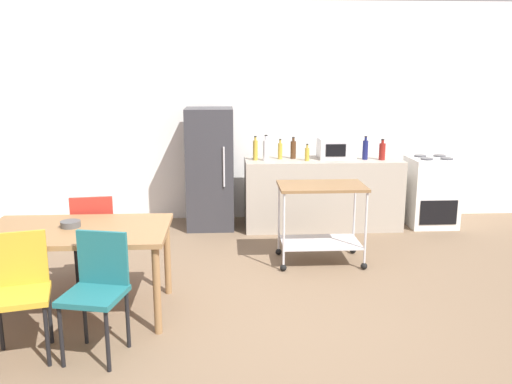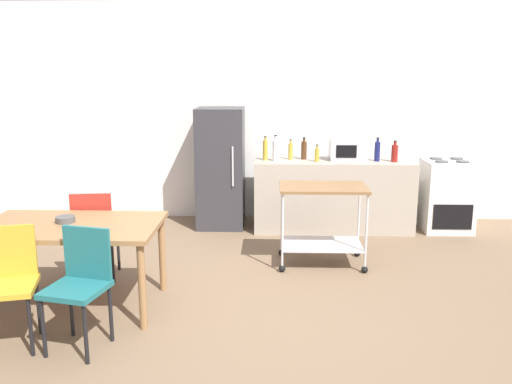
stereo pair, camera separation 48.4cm
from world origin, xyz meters
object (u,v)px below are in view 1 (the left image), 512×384
bottle_sesame_oil (266,150)px  bottle_hot_sauce (293,149)px  chair_red (95,233)px  fruit_bowl (71,224)px  chair_teal (97,286)px  bottle_wine (382,151)px  dining_table (77,238)px  stove_oven (431,192)px  bottle_soda (280,151)px  chair_mustard (20,287)px  kitchen_cart (321,210)px  refrigerator (210,169)px  bottle_olive_oil (255,150)px  bottle_soy_sauce (365,149)px  microwave (336,148)px  bottle_sparkling_water (307,154)px

bottle_sesame_oil → bottle_hot_sauce: bearing=21.5°
chair_red → fruit_bowl: chair_red is taller
chair_teal → bottle_hot_sauce: size_ratio=3.18×
bottle_wine → chair_red: bearing=-151.9°
dining_table → bottle_wine: 4.01m
stove_oven → bottle_soda: size_ratio=3.55×
chair_mustard → fruit_bowl: chair_mustard is taller
chair_mustard → bottle_soda: bearing=41.2°
stove_oven → kitchen_cart: bearing=-141.9°
chair_red → refrigerator: refrigerator is taller
chair_teal → kitchen_cart: 2.63m
bottle_olive_oil → bottle_soy_sauce: bottle_olive_oil is taller
bottle_soy_sauce → fruit_bowl: (-3.07, -2.36, -0.25)m
bottle_soda → bottle_soy_sauce: bottle_soy_sauce is taller
chair_teal → bottle_wine: size_ratio=3.36×
kitchen_cart → dining_table: bearing=-153.0°
bottle_hot_sauce → bottle_soy_sauce: (0.91, -0.12, 0.01)m
stove_oven → fruit_bowl: bearing=-148.8°
bottle_sesame_oil → bottle_soda: 0.23m
bottle_olive_oil → microwave: 1.05m
bottle_hot_sauce → bottle_wine: bearing=-8.2°
bottle_sparkling_water → bottle_hot_sauce: bearing=131.3°
bottle_sesame_oil → bottle_sparkling_water: (0.52, -0.03, -0.05)m
stove_oven → refrigerator: refrigerator is taller
bottle_sparkling_water → bottle_soy_sauce: size_ratio=0.72×
chair_teal → bottle_wine: 4.23m
bottle_sesame_oil → bottle_soy_sauce: (1.27, 0.03, -0.01)m
bottle_sparkling_water → bottle_wine: size_ratio=0.81×
fruit_bowl → stove_oven: bearing=31.2°
bottle_sesame_oil → bottle_hot_sauce: size_ratio=1.17×
bottle_sesame_oil → microwave: bearing=8.2°
kitchen_cart → bottle_sesame_oil: (-0.49, 1.25, 0.46)m
chair_teal → refrigerator: 3.30m
bottle_olive_oil → bottle_wine: bearing=-2.6°
chair_mustard → bottle_olive_oil: bottle_olive_oil is taller
bottle_soda → microwave: (0.73, 0.01, 0.02)m
bottle_soda → bottle_sparkling_water: bottle_soda is taller
stove_oven → bottle_sparkling_water: bearing=-176.0°
bottle_olive_oil → bottle_sesame_oil: (0.13, -0.06, 0.01)m
refrigerator → bottle_sesame_oil: (0.71, -0.17, 0.26)m
stove_oven → bottle_wine: (-0.71, -0.10, 0.56)m
bottle_soy_sauce → bottle_wine: (0.21, -0.04, -0.02)m
stove_oven → bottle_soy_sauce: size_ratio=3.08×
chair_red → microwave: size_ratio=1.93×
bottle_soda → bottle_olive_oil: bearing=-169.3°
stove_oven → kitchen_cart: (-1.70, -1.33, 0.12)m
stove_oven → bottle_hot_sauce: 1.91m
bottle_sesame_oil → kitchen_cart: bearing=-68.6°
bottle_wine → chair_mustard: bearing=-138.9°
bottle_hot_sauce → chair_red: bearing=-138.3°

